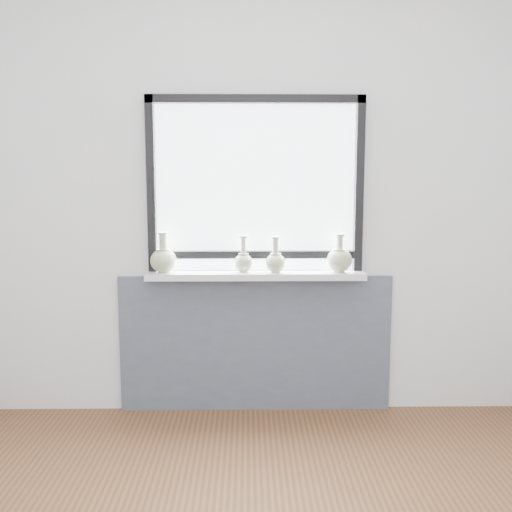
{
  "coord_description": "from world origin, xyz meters",
  "views": [
    {
      "loc": [
        -0.05,
        -1.69,
        1.47
      ],
      "look_at": [
        0.0,
        1.55,
        1.02
      ],
      "focal_mm": 40.0,
      "sensor_mm": 36.0,
      "label": 1
    }
  ],
  "objects_px": {
    "vase_c": "(276,261)",
    "vase_d": "(339,259)",
    "windowsill": "(256,275)",
    "vase_b": "(243,261)",
    "vase_a": "(164,259)"
  },
  "relations": [
    {
      "from": "vase_b",
      "to": "vase_c",
      "type": "bearing_deg",
      "value": -6.53
    },
    {
      "from": "vase_b",
      "to": "windowsill",
      "type": "bearing_deg",
      "value": -3.85
    },
    {
      "from": "vase_a",
      "to": "vase_b",
      "type": "distance_m",
      "value": 0.48
    },
    {
      "from": "windowsill",
      "to": "vase_c",
      "type": "bearing_deg",
      "value": -8.16
    },
    {
      "from": "vase_a",
      "to": "vase_b",
      "type": "xyz_separation_m",
      "value": [
        0.48,
        0.02,
        -0.02
      ]
    },
    {
      "from": "windowsill",
      "to": "vase_c",
      "type": "relative_size",
      "value": 6.08
    },
    {
      "from": "vase_c",
      "to": "vase_d",
      "type": "height_order",
      "value": "vase_d"
    },
    {
      "from": "windowsill",
      "to": "vase_a",
      "type": "distance_m",
      "value": 0.56
    },
    {
      "from": "vase_b",
      "to": "vase_d",
      "type": "bearing_deg",
      "value": -1.09
    },
    {
      "from": "vase_a",
      "to": "vase_d",
      "type": "bearing_deg",
      "value": 0.37
    },
    {
      "from": "vase_a",
      "to": "vase_d",
      "type": "height_order",
      "value": "vase_a"
    },
    {
      "from": "vase_c",
      "to": "vase_d",
      "type": "distance_m",
      "value": 0.39
    },
    {
      "from": "vase_b",
      "to": "vase_d",
      "type": "height_order",
      "value": "vase_d"
    },
    {
      "from": "vase_c",
      "to": "vase_d",
      "type": "xyz_separation_m",
      "value": [
        0.39,
        0.01,
        0.01
      ]
    },
    {
      "from": "vase_b",
      "to": "vase_c",
      "type": "xyz_separation_m",
      "value": [
        0.19,
        -0.02,
        0.0
      ]
    }
  ]
}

